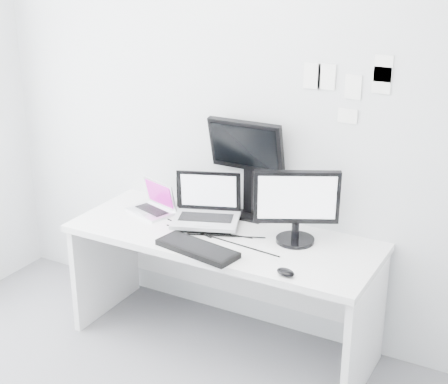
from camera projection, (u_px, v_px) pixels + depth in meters
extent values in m
plane|color=silver|center=(252.00, 116.00, 3.89)|extent=(3.60, 0.00, 3.60)
cube|color=white|center=(223.00, 291.00, 3.96)|extent=(1.80, 0.70, 0.73)
cube|color=silver|center=(150.00, 198.00, 4.09)|extent=(0.32, 0.28, 0.21)
cube|color=black|center=(187.00, 191.00, 4.20)|extent=(0.12, 0.12, 0.20)
cube|color=#B5B7BD|center=(205.00, 202.00, 3.87)|extent=(0.46, 0.41, 0.32)
cube|color=black|center=(247.00, 167.00, 3.97)|extent=(0.46, 0.17, 0.63)
cube|color=black|center=(296.00, 206.00, 3.66)|extent=(0.52, 0.41, 0.43)
cube|color=black|center=(197.00, 249.00, 3.61)|extent=(0.49, 0.25, 0.03)
ellipsoid|color=black|center=(286.00, 272.00, 3.36)|extent=(0.12, 0.09, 0.03)
cube|color=white|center=(327.00, 77.00, 3.59)|extent=(0.10, 0.00, 0.14)
cube|color=white|center=(353.00, 87.00, 3.54)|extent=(0.09, 0.00, 0.13)
cube|color=white|center=(382.00, 80.00, 3.45)|extent=(0.10, 0.00, 0.14)
cube|color=white|center=(347.00, 116.00, 3.60)|extent=(0.11, 0.00, 0.08)
cube|color=white|center=(312.00, 76.00, 3.63)|extent=(0.10, 0.00, 0.14)
cube|color=white|center=(383.00, 69.00, 3.43)|extent=(0.10, 0.00, 0.14)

